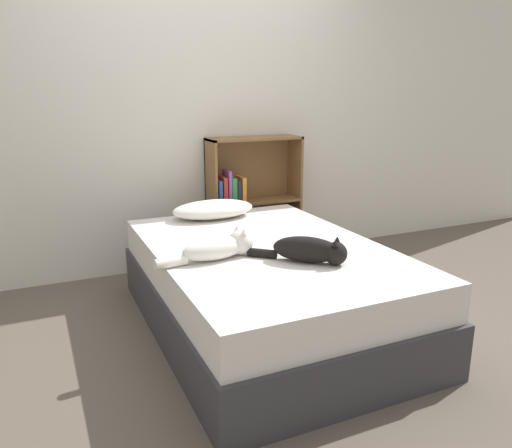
{
  "coord_description": "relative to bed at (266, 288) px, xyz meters",
  "views": [
    {
      "loc": [
        -1.21,
        -2.53,
        1.41
      ],
      "look_at": [
        0.0,
        0.15,
        0.62
      ],
      "focal_mm": 35.0,
      "sensor_mm": 36.0,
      "label": 1
    }
  ],
  "objects": [
    {
      "name": "wall_back",
      "position": [
        0.0,
        1.32,
        1.0
      ],
      "size": [
        8.0,
        0.06,
        2.5
      ],
      "color": "silver",
      "rests_on": "ground_plane"
    },
    {
      "name": "ground_plane",
      "position": [
        0.0,
        0.0,
        -0.25
      ],
      "size": [
        8.0,
        8.0,
        0.0
      ],
      "primitive_type": "plane",
      "color": "brown"
    },
    {
      "name": "cat_light",
      "position": [
        -0.32,
        -0.09,
        0.32
      ],
      "size": [
        0.57,
        0.2,
        0.16
      ],
      "rotation": [
        0.0,
        0.0,
        0.11
      ],
      "color": "white",
      "rests_on": "bed"
    },
    {
      "name": "bed",
      "position": [
        0.0,
        0.0,
        0.0
      ],
      "size": [
        1.32,
        1.94,
        0.52
      ],
      "color": "#333338",
      "rests_on": "ground_plane"
    },
    {
      "name": "bookshelf",
      "position": [
        0.41,
        1.19,
        0.28
      ],
      "size": [
        0.77,
        0.26,
        1.04
      ],
      "color": "brown",
      "rests_on": "ground_plane"
    },
    {
      "name": "cat_dark",
      "position": [
        0.09,
        -0.36,
        0.33
      ],
      "size": [
        0.44,
        0.41,
        0.15
      ],
      "rotation": [
        0.0,
        0.0,
        5.55
      ],
      "color": "black",
      "rests_on": "bed"
    },
    {
      "name": "pillow",
      "position": [
        -0.05,
        0.77,
        0.33
      ],
      "size": [
        0.6,
        0.33,
        0.13
      ],
      "color": "white",
      "rests_on": "bed"
    }
  ]
}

